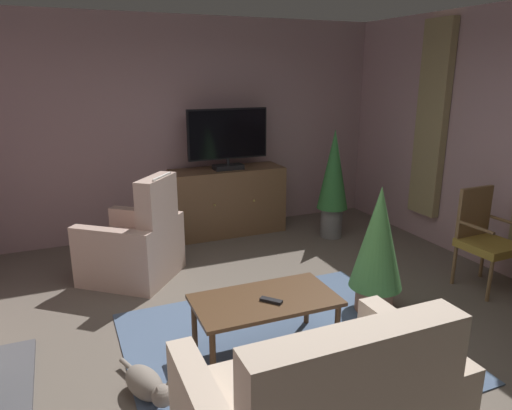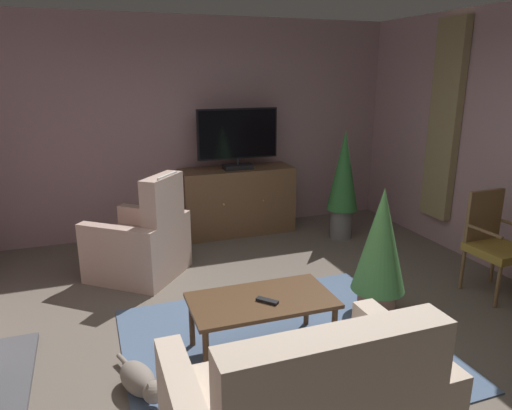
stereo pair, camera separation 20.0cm
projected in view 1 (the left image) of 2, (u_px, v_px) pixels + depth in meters
The scene contains 13 objects.
ground_plane at pixel (283, 342), 3.80m from camera, with size 6.04×6.51×0.04m, color #665B51.
wall_back at pixel (182, 128), 6.07m from camera, with size 6.04×0.10×2.76m, color gray.
curtain_panel_far at pixel (432, 121), 5.63m from camera, with size 0.10×0.44×2.32m, color #8E7F56.
rug_central at pixel (285, 346), 3.70m from camera, with size 2.39×2.06×0.01m, color slate.
tv_cabinet at pixel (228, 203), 6.21m from camera, with size 1.48×0.54×0.87m.
television at pixel (228, 138), 5.92m from camera, with size 1.05×0.20×0.77m.
coffee_table at pixel (265, 304), 3.53m from camera, with size 1.09×0.60×0.45m.
tv_remote at pixel (271, 301), 3.46m from camera, with size 0.17×0.05×0.02m, color black.
armchair_facing_sofa at pixel (135, 247), 4.85m from camera, with size 1.17×1.17×1.12m.
side_chair_tucked_against_wall at pixel (484, 237), 4.61m from camera, with size 0.48×0.50×0.99m.
potted_plant_tall_palm_by_window at pixel (333, 178), 5.95m from camera, with size 0.39×0.39×1.41m.
potted_plant_small_fern_corner at pixel (378, 245), 4.09m from camera, with size 0.47×0.47×1.16m.
cat at pixel (147, 385), 3.09m from camera, with size 0.31×0.68×0.21m.
Camera 1 is at (-1.52, -2.99, 2.09)m, focal length 32.88 mm.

